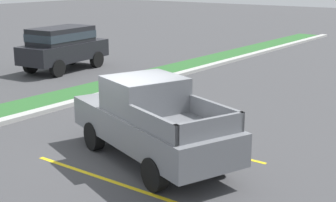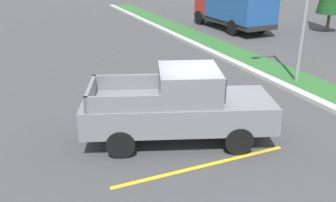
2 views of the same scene
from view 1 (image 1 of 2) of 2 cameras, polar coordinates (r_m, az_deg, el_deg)
ground_plane at (r=12.90m, az=-5.00°, el=-6.41°), size 120.00×120.00×0.00m
parking_line_near at (r=11.54m, az=-6.79°, el=-9.02°), size 0.12×4.80×0.01m
parking_line_far at (r=13.78m, az=2.18°, el=-4.97°), size 0.12×4.80×0.01m
curb_strip at (r=16.50m, az=-18.04°, el=-2.14°), size 56.00×0.40×0.15m
pickup_truck_main at (r=12.32m, az=-2.05°, el=-2.27°), size 3.56×5.55×2.10m
suv_distant at (r=24.55m, az=-11.96°, el=6.30°), size 4.76×2.31×2.10m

